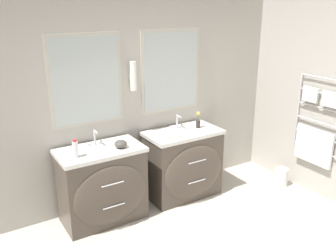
# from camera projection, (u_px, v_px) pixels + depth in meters

# --- Properties ---
(wall_back) EXTENTS (5.87, 0.15, 2.60)m
(wall_back) POSITION_uv_depth(u_px,v_px,m) (122.00, 97.00, 4.36)
(wall_back) COLOR #B2ADA3
(wall_back) RESTS_ON ground_plane
(wall_right) EXTENTS (0.13, 4.26, 2.60)m
(wall_right) POSITION_uv_depth(u_px,v_px,m) (331.00, 97.00, 4.47)
(wall_right) COLOR #B2ADA3
(wall_right) RESTS_ON ground_plane
(vanity_left) EXTENTS (0.93, 0.57, 0.86)m
(vanity_left) POSITION_uv_depth(u_px,v_px,m) (103.00, 185.00, 4.14)
(vanity_left) COLOR #4C4238
(vanity_left) RESTS_ON ground_plane
(vanity_right) EXTENTS (0.93, 0.57, 0.86)m
(vanity_right) POSITION_uv_depth(u_px,v_px,m) (184.00, 164.00, 4.68)
(vanity_right) COLOR #4C4238
(vanity_right) RESTS_ON ground_plane
(faucet_left) EXTENTS (0.17, 0.11, 0.17)m
(faucet_left) POSITION_uv_depth(u_px,v_px,m) (95.00, 138.00, 4.11)
(faucet_left) COLOR silver
(faucet_left) RESTS_ON vanity_left
(faucet_right) EXTENTS (0.17, 0.11, 0.17)m
(faucet_right) POSITION_uv_depth(u_px,v_px,m) (178.00, 122.00, 4.65)
(faucet_right) COLOR silver
(faucet_right) RESTS_ON vanity_right
(toiletry_bottle) EXTENTS (0.06, 0.06, 0.19)m
(toiletry_bottle) POSITION_uv_depth(u_px,v_px,m) (75.00, 149.00, 3.79)
(toiletry_bottle) COLOR silver
(toiletry_bottle) RESTS_ON vanity_left
(amenity_bowl) EXTENTS (0.14, 0.14, 0.08)m
(amenity_bowl) POSITION_uv_depth(u_px,v_px,m) (121.00, 144.00, 4.06)
(amenity_bowl) COLOR #4C4742
(amenity_bowl) RESTS_ON vanity_left
(flower_vase) EXTENTS (0.05, 0.05, 0.21)m
(flower_vase) POSITION_uv_depth(u_px,v_px,m) (198.00, 121.00, 4.67)
(flower_vase) COLOR #332D2D
(flower_vase) RESTS_ON vanity_right
(soap_dish) EXTENTS (0.11, 0.08, 0.04)m
(soap_dish) POSITION_uv_depth(u_px,v_px,m) (176.00, 136.00, 4.37)
(soap_dish) COLOR white
(soap_dish) RESTS_ON vanity_right
(waste_bin) EXTENTS (0.18, 0.18, 0.25)m
(waste_bin) POSITION_uv_depth(u_px,v_px,m) (281.00, 177.00, 5.03)
(waste_bin) COLOR silver
(waste_bin) RESTS_ON ground_plane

